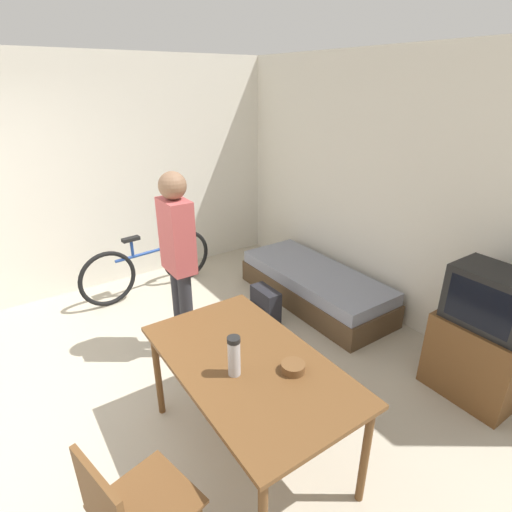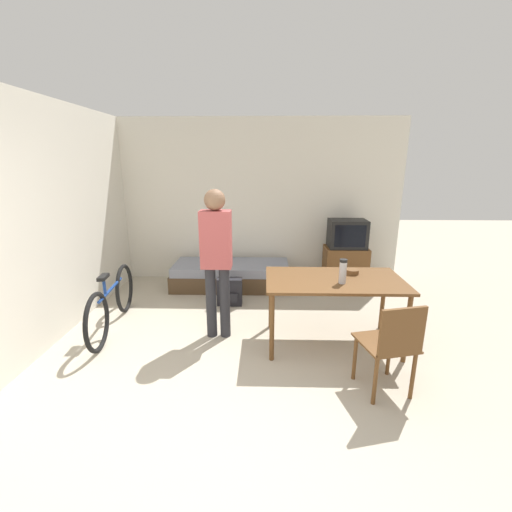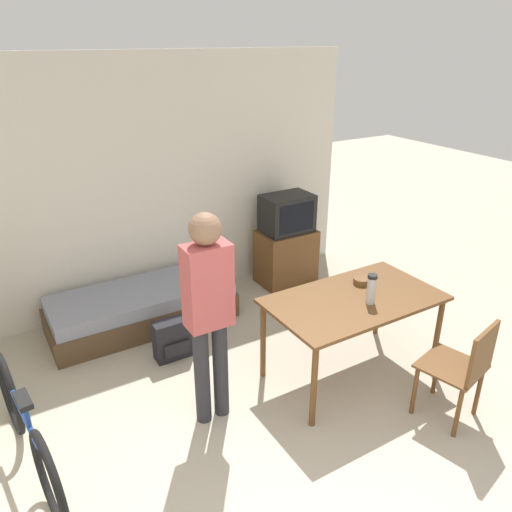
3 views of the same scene
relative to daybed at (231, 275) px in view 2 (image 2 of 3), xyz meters
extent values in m
plane|color=#B2A893|center=(0.24, -3.25, -0.20)|extent=(20.00, 20.00, 0.00)
cube|color=silver|center=(0.24, 0.50, 1.15)|extent=(5.17, 0.06, 2.70)
cube|color=silver|center=(-1.88, -1.39, 1.15)|extent=(0.06, 4.71, 2.70)
cube|color=#4C3823|center=(0.00, 0.00, -0.07)|extent=(1.91, 0.77, 0.26)
cube|color=gray|center=(0.00, 0.00, 0.13)|extent=(1.85, 0.75, 0.14)
cube|color=brown|center=(1.86, 0.06, 0.14)|extent=(0.68, 0.46, 0.67)
cube|color=black|center=(1.86, 0.06, 0.70)|extent=(0.59, 0.40, 0.45)
cube|color=black|center=(1.86, -0.14, 0.70)|extent=(0.48, 0.01, 0.35)
cube|color=brown|center=(1.31, -1.78, 0.56)|extent=(1.49, 0.86, 0.03)
cylinder|color=brown|center=(0.62, -2.15, 0.17)|extent=(0.05, 0.05, 0.74)
cylinder|color=brown|center=(1.99, -2.15, 0.17)|extent=(0.05, 0.05, 0.74)
cylinder|color=brown|center=(0.62, -1.41, 0.17)|extent=(0.05, 0.05, 0.74)
cylinder|color=brown|center=(1.99, -1.41, 0.17)|extent=(0.05, 0.05, 0.74)
cube|color=brown|center=(1.62, -2.59, 0.27)|extent=(0.53, 0.53, 0.02)
cube|color=brown|center=(1.67, -2.79, 0.48)|extent=(0.40, 0.12, 0.41)
cylinder|color=brown|center=(1.75, -2.37, 0.03)|extent=(0.04, 0.04, 0.45)
cylinder|color=brown|center=(1.40, -2.46, 0.03)|extent=(0.04, 0.04, 0.45)
cylinder|color=brown|center=(1.84, -2.72, 0.03)|extent=(0.04, 0.04, 0.45)
cylinder|color=brown|center=(1.49, -2.81, 0.03)|extent=(0.04, 0.04, 0.45)
torus|color=black|center=(-1.38, -0.98, 0.13)|extent=(0.12, 0.66, 0.66)
torus|color=black|center=(-1.27, -2.00, 0.13)|extent=(0.12, 0.66, 0.66)
cylinder|color=navy|center=(-1.32, -1.49, 0.31)|extent=(0.12, 0.80, 0.04)
cylinder|color=navy|center=(-1.30, -1.67, 0.41)|extent=(0.04, 0.04, 0.20)
cube|color=black|center=(-1.30, -1.67, 0.53)|extent=(0.10, 0.21, 0.04)
cylinder|color=#28282D|center=(-0.07, -1.65, 0.23)|extent=(0.12, 0.12, 0.86)
cylinder|color=#28282D|center=(0.09, -1.65, 0.23)|extent=(0.12, 0.12, 0.86)
cube|color=#B24C4C|center=(0.01, -1.65, 0.98)|extent=(0.34, 0.20, 0.64)
sphere|color=#846047|center=(0.01, -1.65, 1.41)|extent=(0.23, 0.23, 0.23)
cylinder|color=#B7B7BC|center=(1.36, -1.91, 0.71)|extent=(0.08, 0.08, 0.26)
cylinder|color=black|center=(1.36, -1.91, 0.82)|extent=(0.08, 0.08, 0.03)
cylinder|color=brown|center=(1.54, -1.61, 0.60)|extent=(0.15, 0.15, 0.05)
cube|color=black|center=(0.04, -0.73, 0.00)|extent=(0.36, 0.16, 0.40)
cube|color=black|center=(0.04, -0.83, -0.06)|extent=(0.25, 0.03, 0.14)
camera|label=1|loc=(3.01, -2.88, 2.19)|focal=28.00mm
camera|label=2|loc=(0.55, -5.32, 1.82)|focal=24.00mm
camera|label=3|loc=(-1.33, -4.55, 2.62)|focal=35.00mm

